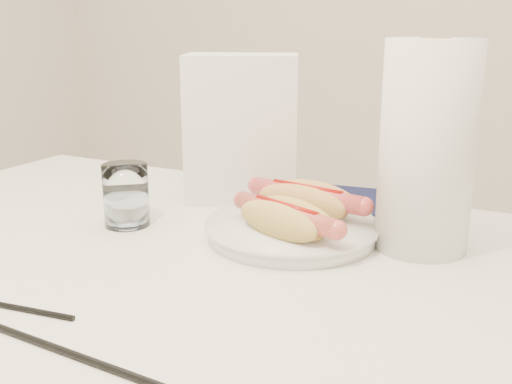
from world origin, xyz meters
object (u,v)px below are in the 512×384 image
at_px(napkin_box, 242,129).
at_px(paper_towel_roll, 427,148).
at_px(hotdog_right, 286,219).
at_px(table, 172,289).
at_px(water_glass, 126,195).
at_px(plate, 292,231).
at_px(hotdog_left, 307,201).

relative_size(napkin_box, paper_towel_roll, 0.88).
distance_m(hotdog_right, paper_towel_roll, 0.22).
height_order(hotdog_right, napkin_box, napkin_box).
bearing_deg(paper_towel_roll, table, -150.90).
distance_m(table, hotdog_right, 0.19).
height_order(table, hotdog_right, hotdog_right).
height_order(table, water_glass, water_glass).
distance_m(hotdog_right, napkin_box, 0.27).
relative_size(plate, hotdog_right, 1.37).
xyz_separation_m(hotdog_right, napkin_box, (-0.17, 0.19, 0.08)).
relative_size(table, paper_towel_roll, 4.11).
height_order(plate, napkin_box, napkin_box).
relative_size(water_glass, napkin_box, 0.38).
height_order(water_glass, paper_towel_roll, paper_towel_roll).
distance_m(plate, napkin_box, 0.25).
height_order(water_glass, napkin_box, napkin_box).
xyz_separation_m(plate, water_glass, (-0.26, -0.06, 0.04)).
height_order(hotdog_right, water_glass, water_glass).
relative_size(table, hotdog_right, 6.56).
xyz_separation_m(hotdog_left, paper_towel_roll, (0.18, -0.00, 0.10)).
distance_m(hotdog_left, water_glass, 0.28).
xyz_separation_m(napkin_box, paper_towel_roll, (0.34, -0.10, 0.02)).
bearing_deg(paper_towel_roll, hotdog_left, 179.71).
height_order(table, paper_towel_roll, paper_towel_roll).
bearing_deg(hotdog_right, paper_towel_roll, 49.16).
relative_size(table, plate, 4.78).
distance_m(table, plate, 0.19).
xyz_separation_m(plate, hotdog_left, (0.00, 0.05, 0.04)).
xyz_separation_m(hotdog_left, water_glass, (-0.26, -0.11, 0.00)).
bearing_deg(napkin_box, water_glass, -137.52).
bearing_deg(napkin_box, paper_towel_roll, -39.22).
height_order(table, napkin_box, napkin_box).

